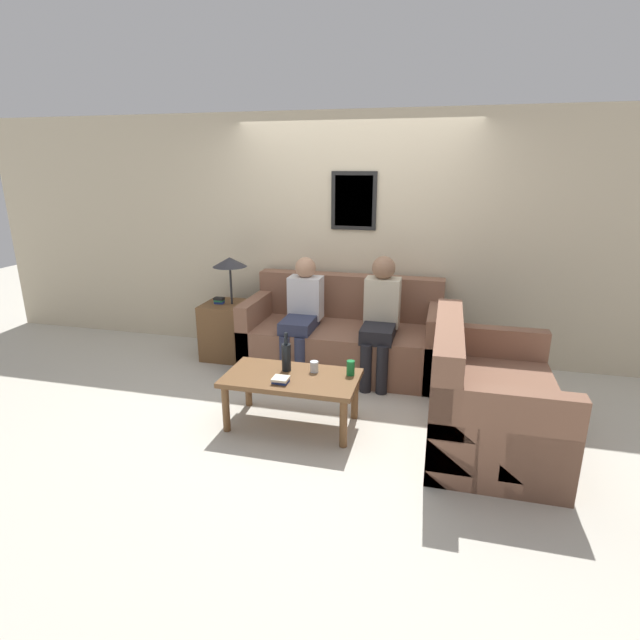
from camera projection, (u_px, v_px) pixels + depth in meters
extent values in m
plane|color=beige|center=(331.00, 388.00, 4.81)|extent=(16.00, 16.00, 0.00)
cube|color=beige|center=(354.00, 239.00, 5.39)|extent=(9.00, 0.06, 2.60)
cube|color=black|center=(354.00, 201.00, 5.23)|extent=(0.48, 0.02, 0.60)
cube|color=#B7CCB2|center=(354.00, 201.00, 5.22)|extent=(0.40, 0.01, 0.52)
cube|color=brown|center=(342.00, 348.00, 5.20)|extent=(1.99, 0.93, 0.47)
cube|color=brown|center=(350.00, 296.00, 5.40)|extent=(1.99, 0.20, 0.47)
cube|color=brown|center=(258.00, 329.00, 5.38)|extent=(0.14, 0.93, 0.73)
cube|color=brown|center=(434.00, 344.00, 4.94)|extent=(0.14, 0.93, 0.73)
cube|color=brown|center=(492.00, 414.00, 3.82)|extent=(0.93, 1.43, 0.47)
cube|color=brown|center=(447.00, 352.00, 3.77)|extent=(0.20, 1.43, 0.47)
cube|color=brown|center=(501.00, 442.00, 3.19)|extent=(0.93, 0.14, 0.73)
cube|color=brown|center=(488.00, 367.00, 4.38)|extent=(0.93, 0.14, 0.73)
cube|color=brown|center=(291.00, 378.00, 4.03)|extent=(1.08, 0.59, 0.04)
cylinder|color=brown|center=(226.00, 409.00, 3.99)|extent=(0.06, 0.06, 0.39)
cylinder|color=brown|center=(343.00, 423.00, 3.76)|extent=(0.06, 0.06, 0.39)
cylinder|color=brown|center=(248.00, 385.00, 4.42)|extent=(0.06, 0.06, 0.39)
cylinder|color=brown|center=(355.00, 397.00, 4.20)|extent=(0.06, 0.06, 0.39)
cube|color=brown|center=(228.00, 330.00, 5.53)|extent=(0.50, 0.50, 0.62)
cylinder|color=#262628|center=(231.00, 284.00, 5.36)|extent=(0.02, 0.02, 0.43)
cone|color=#2D2D33|center=(230.00, 262.00, 5.29)|extent=(0.36, 0.36, 0.10)
cube|color=navy|center=(219.00, 302.00, 5.43)|extent=(0.11, 0.07, 0.03)
cube|color=#237547|center=(219.00, 300.00, 5.42)|extent=(0.09, 0.09, 0.02)
cube|color=black|center=(219.00, 299.00, 5.42)|extent=(0.11, 0.08, 0.03)
cylinder|color=black|center=(286.00, 357.00, 4.10)|extent=(0.08, 0.08, 0.23)
cylinder|color=black|center=(286.00, 339.00, 4.05)|extent=(0.03, 0.03, 0.10)
cylinder|color=silver|center=(314.00, 367.00, 4.09)|extent=(0.07, 0.07, 0.09)
cube|color=navy|center=(281.00, 381.00, 3.89)|extent=(0.13, 0.10, 0.02)
cube|color=beige|center=(281.00, 379.00, 3.89)|extent=(0.12, 0.12, 0.02)
cylinder|color=#197A38|center=(351.00, 368.00, 4.02)|extent=(0.07, 0.07, 0.12)
cube|color=#2D334C|center=(299.00, 325.00, 5.02)|extent=(0.31, 0.49, 0.14)
cylinder|color=#2D334C|center=(285.00, 359.00, 4.89)|extent=(0.11, 0.11, 0.47)
cylinder|color=#2D334C|center=(300.00, 361.00, 4.86)|extent=(0.11, 0.11, 0.47)
cube|color=silver|center=(306.00, 298.00, 5.17)|extent=(0.34, 0.22, 0.44)
sphere|color=tan|center=(305.00, 268.00, 5.08)|extent=(0.21, 0.21, 0.21)
cube|color=black|center=(378.00, 332.00, 4.79)|extent=(0.31, 0.46, 0.14)
cylinder|color=black|center=(366.00, 368.00, 4.68)|extent=(0.11, 0.11, 0.47)
cylinder|color=black|center=(382.00, 370.00, 4.64)|extent=(0.11, 0.11, 0.47)
cube|color=beige|center=(382.00, 302.00, 4.93)|extent=(0.34, 0.22, 0.48)
sphere|color=#8C664C|center=(384.00, 268.00, 4.83)|extent=(0.23, 0.23, 0.23)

